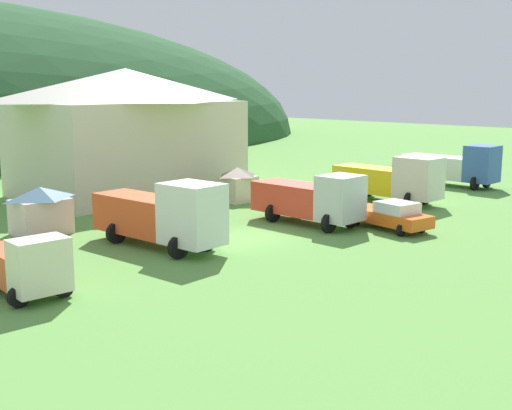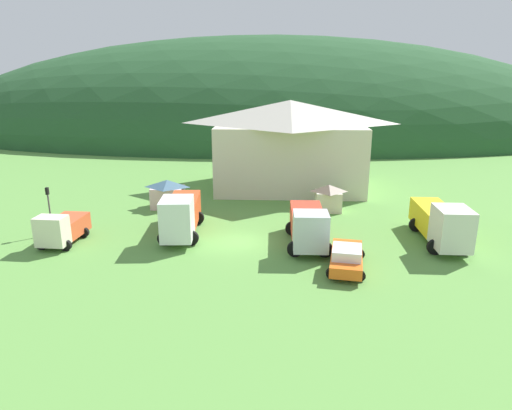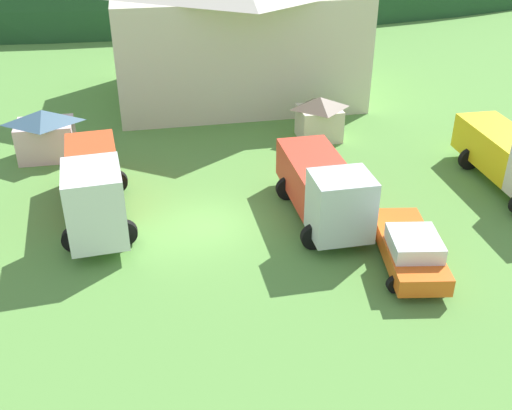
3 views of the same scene
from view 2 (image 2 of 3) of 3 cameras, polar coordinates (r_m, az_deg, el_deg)
name	(u,v)px [view 2 (image 2 of 3)]	position (r m, az deg, el deg)	size (l,w,h in m)	color
ground_plane	(241,242)	(34.27, -1.86, -4.63)	(200.00, 200.00, 0.00)	#5B9342
forested_hill_backdrop	(265,133)	(95.61, 1.10, 9.02)	(132.77, 60.00, 38.17)	#234C28
depot_building	(290,144)	(49.27, 4.22, 7.67)	(16.43, 11.36, 9.41)	beige
play_shed_cream	(328,197)	(41.99, 9.05, 0.96)	(2.48, 2.25, 2.45)	beige
play_shed_pink	(168,193)	(43.20, -10.99, 1.44)	(3.11, 2.38, 2.65)	beige
light_truck_cream	(61,228)	(36.39, -23.18, -2.69)	(2.75, 4.63, 2.50)	beige
heavy_rig_white	(181,214)	(35.41, -9.38, -1.10)	(3.36, 8.11, 3.54)	white
tow_truck_silver	(308,225)	(33.22, 6.55, -2.49)	(3.20, 7.07, 3.16)	silver
flatbed_truck_yellow	(442,222)	(35.90, 22.21, -2.02)	(3.13, 8.06, 3.38)	silver
service_pickup_orange	(347,257)	(30.00, 11.27, -6.40)	(2.95, 5.43, 1.66)	orange
traffic_light_west	(49,206)	(38.47, -24.48, -0.08)	(0.20, 0.32, 3.80)	#4C4C51
traffic_cone_near_pickup	(322,223)	(38.82, 8.22, -2.24)	(0.36, 0.36, 0.61)	orange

